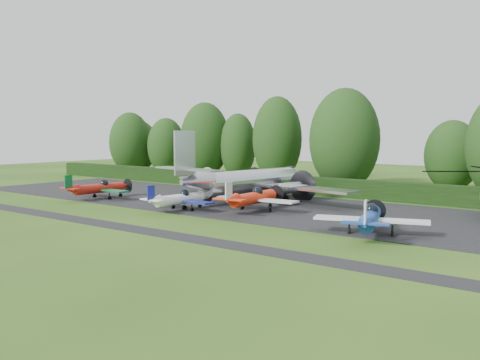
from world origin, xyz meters
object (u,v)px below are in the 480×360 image
Objects in this scene: transport_plane at (250,181)px; light_plane_white at (180,199)px; light_plane_blue at (371,218)px; light_plane_red at (99,188)px; light_plane_orange at (254,198)px.

transport_plane reaches higher than light_plane_white.
light_plane_blue is at bearing -36.15° from transport_plane.
light_plane_white is (12.61, -0.75, -0.10)m from light_plane_red.
light_plane_red is 18.49m from light_plane_orange.
light_plane_red is at bearing -155.37° from transport_plane.
transport_plane is 2.85× the size of light_plane_blue.
light_plane_white is 18.64m from light_plane_blue.
light_plane_orange is at bearing -57.73° from transport_plane.
light_plane_red is 0.93× the size of light_plane_orange.
light_plane_orange is 13.61m from light_plane_blue.
light_plane_orange is (5.66, 3.60, 0.18)m from light_plane_white.
light_plane_red is (-13.62, -8.47, -0.92)m from transport_plane.
transport_plane reaches higher than light_plane_red.
transport_plane reaches higher than light_plane_orange.
transport_plane is 3.30× the size of light_plane_white.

